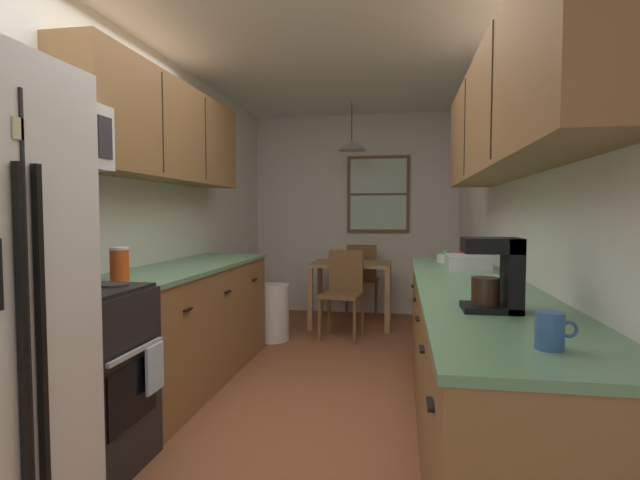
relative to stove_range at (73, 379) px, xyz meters
name	(u,v)px	position (x,y,z in m)	size (l,w,h in m)	color
ground_plane	(322,379)	(0.99, 1.54, -0.47)	(12.00, 12.00, 0.00)	brown
wall_left	(158,215)	(-0.36, 1.54, 0.80)	(0.10, 9.00, 2.55)	white
wall_right	(508,215)	(2.34, 1.54, 0.80)	(0.10, 9.00, 2.55)	white
wall_back	(355,215)	(0.99, 4.19, 0.80)	(4.40, 0.10, 2.55)	white
ceiling_slab	(322,39)	(0.99, 1.54, 2.12)	(4.40, 9.00, 0.08)	white
stove_range	(73,379)	(0.00, 0.00, 0.00)	(0.66, 0.59, 1.10)	black
microwave_over_range	(45,132)	(-0.11, 0.00, 1.21)	(0.39, 0.57, 0.33)	white
counter_left	(189,323)	(-0.01, 1.34, -0.02)	(0.64, 2.08, 0.90)	olive
upper_cabinets_left	(166,132)	(-0.15, 1.29, 1.42)	(0.33, 2.16, 0.72)	olive
counter_right	(474,365)	(1.99, 0.63, -0.02)	(0.64, 3.11, 0.90)	olive
upper_cabinets_right	(508,111)	(2.13, 0.58, 1.35)	(0.33, 2.79, 0.65)	olive
dining_table	(351,273)	(1.02, 3.43, 0.13)	(0.90, 0.71, 0.72)	#A87F51
dining_chair_near	(343,289)	(1.00, 2.87, 0.03)	(0.45, 0.45, 0.90)	brown
dining_chair_far	(362,276)	(1.11, 3.99, 0.03)	(0.41, 0.41, 0.90)	brown
pendant_light	(352,146)	(1.02, 3.43, 1.59)	(0.33, 0.33, 0.54)	black
back_window	(378,194)	(1.29, 4.11, 1.06)	(0.79, 0.05, 0.97)	brown
trash_bin	(272,312)	(0.29, 2.62, -0.19)	(0.36, 0.36, 0.57)	white
storage_canister	(119,264)	(-0.01, 0.43, 0.53)	(0.11, 0.11, 0.20)	#D84C19
dish_towel	(155,368)	(0.35, 0.15, 0.03)	(0.02, 0.16, 0.24)	silver
coffee_maker	(499,273)	(1.97, -0.11, 0.58)	(0.22, 0.18, 0.29)	black
mug_by_coffeemaker	(492,286)	(2.01, 0.25, 0.48)	(0.11, 0.07, 0.09)	white
mug_spare	(550,330)	(2.01, -0.65, 0.48)	(0.12, 0.08, 0.11)	#335999
fruit_bowl	(452,258)	(1.99, 1.87, 0.46)	(0.24, 0.24, 0.09)	silver
dish_rack	(467,262)	(2.04, 1.35, 0.48)	(0.28, 0.34, 0.10)	silver
table_serving_bowl	(348,261)	(1.00, 3.34, 0.28)	(0.17, 0.17, 0.06)	#4C7299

